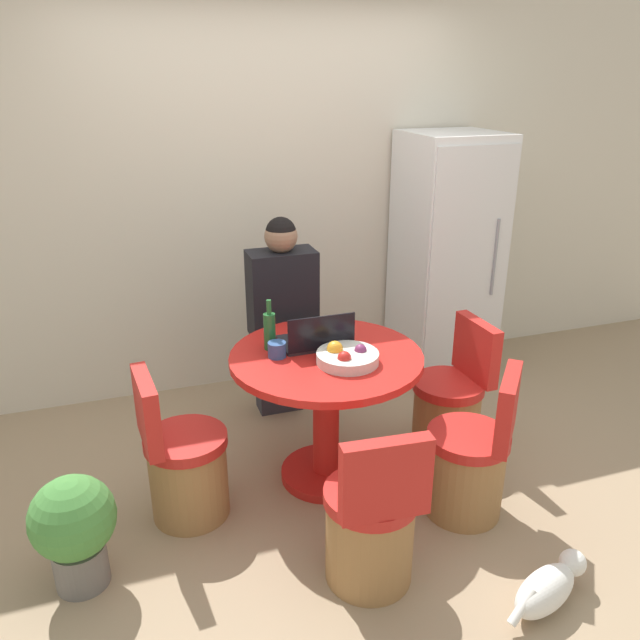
{
  "coord_description": "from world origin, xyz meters",
  "views": [
    {
      "loc": [
        -0.99,
        -2.58,
        2.1
      ],
      "look_at": [
        -0.04,
        0.24,
        0.9
      ],
      "focal_mm": 35.0,
      "sensor_mm": 36.0,
      "label": 1
    }
  ],
  "objects_px": {
    "person_seated": "(281,313)",
    "laptop": "(316,339)",
    "chair_near_camera": "(371,528)",
    "cat": "(548,587)",
    "dining_table": "(326,393)",
    "chair_near_right_corner": "(470,465)",
    "fruit_bowl": "(347,357)",
    "refrigerator": "(446,260)",
    "chair_right_side": "(449,408)",
    "bottle": "(270,330)",
    "potted_plant": "(74,526)",
    "chair_left_side": "(184,467)"
  },
  "relations": [
    {
      "from": "refrigerator",
      "to": "chair_near_right_corner",
      "type": "height_order",
      "value": "refrigerator"
    },
    {
      "from": "dining_table",
      "to": "chair_near_camera",
      "type": "bearing_deg",
      "value": -94.54
    },
    {
      "from": "chair_near_right_corner",
      "to": "chair_left_side",
      "type": "distance_m",
      "value": 1.41
    },
    {
      "from": "dining_table",
      "to": "chair_left_side",
      "type": "relative_size",
      "value": 1.24
    },
    {
      "from": "fruit_bowl",
      "to": "chair_near_camera",
      "type": "bearing_deg",
      "value": -100.99
    },
    {
      "from": "chair_left_side",
      "to": "fruit_bowl",
      "type": "height_order",
      "value": "fruit_bowl"
    },
    {
      "from": "chair_left_side",
      "to": "fruit_bowl",
      "type": "relative_size",
      "value": 2.57
    },
    {
      "from": "laptop",
      "to": "refrigerator",
      "type": "bearing_deg",
      "value": -145.36
    },
    {
      "from": "chair_near_camera",
      "to": "laptop",
      "type": "distance_m",
      "value": 1.02
    },
    {
      "from": "chair_right_side",
      "to": "person_seated",
      "type": "relative_size",
      "value": 0.61
    },
    {
      "from": "laptop",
      "to": "potted_plant",
      "type": "distance_m",
      "value": 1.43
    },
    {
      "from": "dining_table",
      "to": "person_seated",
      "type": "height_order",
      "value": "person_seated"
    },
    {
      "from": "refrigerator",
      "to": "chair_near_camera",
      "type": "height_order",
      "value": "refrigerator"
    },
    {
      "from": "chair_left_side",
      "to": "laptop",
      "type": "xyz_separation_m",
      "value": [
        0.75,
        0.19,
        0.51
      ]
    },
    {
      "from": "chair_right_side",
      "to": "person_seated",
      "type": "bearing_deg",
      "value": -132.53
    },
    {
      "from": "refrigerator",
      "to": "bottle",
      "type": "relative_size",
      "value": 6.39
    },
    {
      "from": "laptop",
      "to": "chair_left_side",
      "type": "bearing_deg",
      "value": 13.98
    },
    {
      "from": "person_seated",
      "to": "laptop",
      "type": "height_order",
      "value": "person_seated"
    },
    {
      "from": "laptop",
      "to": "fruit_bowl",
      "type": "relative_size",
      "value": 1.15
    },
    {
      "from": "dining_table",
      "to": "chair_near_right_corner",
      "type": "bearing_deg",
      "value": -40.72
    },
    {
      "from": "chair_near_right_corner",
      "to": "laptop",
      "type": "xyz_separation_m",
      "value": [
        -0.6,
        0.62,
        0.51
      ]
    },
    {
      "from": "chair_near_camera",
      "to": "person_seated",
      "type": "height_order",
      "value": "person_seated"
    },
    {
      "from": "refrigerator",
      "to": "dining_table",
      "type": "bearing_deg",
      "value": -141.49
    },
    {
      "from": "fruit_bowl",
      "to": "potted_plant",
      "type": "relative_size",
      "value": 0.58
    },
    {
      "from": "dining_table",
      "to": "fruit_bowl",
      "type": "distance_m",
      "value": 0.29
    },
    {
      "from": "refrigerator",
      "to": "chair_right_side",
      "type": "bearing_deg",
      "value": -115.72
    },
    {
      "from": "refrigerator",
      "to": "fruit_bowl",
      "type": "relative_size",
      "value": 5.55
    },
    {
      "from": "chair_near_camera",
      "to": "cat",
      "type": "bearing_deg",
      "value": 154.44
    },
    {
      "from": "chair_left_side",
      "to": "bottle",
      "type": "bearing_deg",
      "value": -71.16
    },
    {
      "from": "refrigerator",
      "to": "fruit_bowl",
      "type": "distance_m",
      "value": 1.6
    },
    {
      "from": "laptop",
      "to": "chair_near_right_corner",
      "type": "bearing_deg",
      "value": 133.97
    },
    {
      "from": "chair_left_side",
      "to": "fruit_bowl",
      "type": "xyz_separation_m",
      "value": [
        0.83,
        -0.06,
        0.5
      ]
    },
    {
      "from": "chair_near_right_corner",
      "to": "chair_right_side",
      "type": "distance_m",
      "value": 0.56
    },
    {
      "from": "chair_near_camera",
      "to": "laptop",
      "type": "relative_size",
      "value": 2.24
    },
    {
      "from": "refrigerator",
      "to": "dining_table",
      "type": "relative_size",
      "value": 1.73
    },
    {
      "from": "chair_right_side",
      "to": "laptop",
      "type": "relative_size",
      "value": 2.24
    },
    {
      "from": "bottle",
      "to": "potted_plant",
      "type": "bearing_deg",
      "value": -151.59
    },
    {
      "from": "refrigerator",
      "to": "person_seated",
      "type": "distance_m",
      "value": 1.3
    },
    {
      "from": "dining_table",
      "to": "fruit_bowl",
      "type": "height_order",
      "value": "fruit_bowl"
    },
    {
      "from": "refrigerator",
      "to": "cat",
      "type": "xyz_separation_m",
      "value": [
        -0.64,
        -2.11,
        -0.77
      ]
    },
    {
      "from": "chair_right_side",
      "to": "laptop",
      "type": "height_order",
      "value": "laptop"
    },
    {
      "from": "person_seated",
      "to": "potted_plant",
      "type": "distance_m",
      "value": 1.69
    },
    {
      "from": "chair_near_camera",
      "to": "person_seated",
      "type": "distance_m",
      "value": 1.55
    },
    {
      "from": "person_seated",
      "to": "laptop",
      "type": "xyz_separation_m",
      "value": [
        0.03,
        -0.6,
        0.07
      ]
    },
    {
      "from": "chair_left_side",
      "to": "chair_near_camera",
      "type": "xyz_separation_m",
      "value": [
        0.7,
        -0.7,
        0.0
      ]
    },
    {
      "from": "chair_near_camera",
      "to": "person_seated",
      "type": "bearing_deg",
      "value": -86.14
    },
    {
      "from": "chair_right_side",
      "to": "fruit_bowl",
      "type": "height_order",
      "value": "fruit_bowl"
    },
    {
      "from": "chair_near_right_corner",
      "to": "person_seated",
      "type": "xyz_separation_m",
      "value": [
        -0.62,
        1.22,
        0.44
      ]
    },
    {
      "from": "chair_near_camera",
      "to": "cat",
      "type": "xyz_separation_m",
      "value": [
        0.65,
        -0.37,
        -0.18
      ]
    },
    {
      "from": "refrigerator",
      "to": "chair_left_side",
      "type": "xyz_separation_m",
      "value": [
        -1.99,
        -1.04,
        -0.58
      ]
    }
  ]
}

